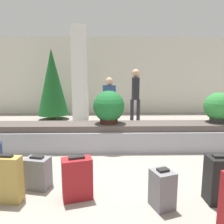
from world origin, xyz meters
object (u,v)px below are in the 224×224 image
suitcase_0 (6,179)px  suitcase_2 (162,189)px  pillar (80,76)px  potted_plant_0 (109,107)px  suitcase_1 (77,178)px  traveler_0 (135,92)px  suitcase_4 (217,180)px  potted_plant_1 (218,107)px  decorated_tree (52,82)px  suitcase_5 (38,173)px  traveler_1 (109,100)px

suitcase_0 → suitcase_2: 1.96m
pillar → potted_plant_0: bearing=-70.9°
suitcase_1 → potted_plant_0: potted_plant_0 is taller
pillar → suitcase_1: pillar is taller
suitcase_0 → traveler_0: (2.17, 4.19, 0.79)m
pillar → suitcase_2: size_ratio=6.43×
suitcase_1 → suitcase_2: (1.06, -0.22, -0.04)m
suitcase_1 → traveler_0: 4.41m
suitcase_4 → potted_plant_1: (1.10, 2.23, 0.60)m
pillar → suitcase_2: bearing=-72.4°
suitcase_1 → suitcase_2: 1.08m
pillar → decorated_tree: size_ratio=1.25×
suitcase_5 → suitcase_0: bearing=-117.5°
decorated_tree → suitcase_5: bearing=-78.9°
potted_plant_1 → traveler_1: size_ratio=0.43×
suitcase_1 → suitcase_4: suitcase_4 is taller
pillar → suitcase_0: size_ratio=5.09×
pillar → traveler_1: size_ratio=2.06×
pillar → traveler_1: bearing=-51.6°
suitcase_2 → suitcase_5: bearing=143.7°
suitcase_1 → potted_plant_0: bearing=62.4°
potted_plant_1 → pillar: bearing=142.3°
traveler_1 → suitcase_0: bearing=101.4°
suitcase_1 → traveler_0: bearing=57.3°
suitcase_0 → potted_plant_1: 4.38m
pillar → suitcase_5: (-0.09, -4.43, -1.37)m
suitcase_4 → potted_plant_1: bearing=63.2°
potted_plant_1 → suitcase_4: bearing=-116.3°
suitcase_2 → suitcase_4: size_ratio=0.79×
potted_plant_0 → traveler_0: bearing=68.2°
suitcase_0 → suitcase_1: 0.89m
suitcase_2 → traveler_0: (0.22, 4.35, 0.86)m
traveler_0 → pillar: bearing=-112.4°
suitcase_2 → suitcase_5: size_ratio=1.04×
suitcase_0 → traveler_1: bearing=75.9°
suitcase_1 → suitcase_4: size_ratio=0.92×
potted_plant_1 → suitcase_2: bearing=-128.0°
suitcase_0 → traveler_0: traveler_0 is taller
traveler_0 → decorated_tree: decorated_tree is taller
pillar → traveler_0: 1.95m
suitcase_5 → potted_plant_0: (1.03, 1.72, 0.70)m
suitcase_2 → decorated_tree: (-2.65, 5.57, 1.13)m
potted_plant_0 → decorated_tree: decorated_tree is taller
suitcase_0 → suitcase_4: 2.67m
suitcase_1 → decorated_tree: decorated_tree is taller
suitcase_1 → traveler_0: (1.28, 4.14, 0.82)m
potted_plant_0 → traveler_0: size_ratio=0.40×
suitcase_2 → traveler_1: 3.83m
potted_plant_1 → decorated_tree: bearing=144.0°
suitcase_2 → traveler_1: bearing=80.0°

